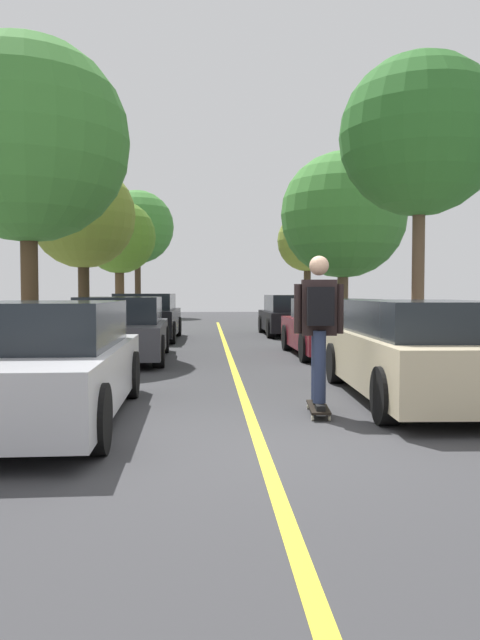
% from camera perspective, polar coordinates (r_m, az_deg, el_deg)
% --- Properties ---
extents(ground, '(80.00, 80.00, 0.00)m').
position_cam_1_polar(ground, '(5.96, 1.79, -11.38)').
color(ground, '#353538').
extents(center_line, '(0.12, 39.20, 0.01)m').
position_cam_1_polar(center_line, '(9.88, -0.20, -5.78)').
color(center_line, gold).
rests_on(center_line, ground).
extents(parked_car_left_nearest, '(1.99, 4.35, 1.34)m').
position_cam_1_polar(parked_car_left_nearest, '(7.15, -18.30, -3.83)').
color(parked_car_left_nearest, '#B7B7BC').
rests_on(parked_car_left_nearest, ground).
extents(parked_car_left_near, '(2.11, 4.38, 1.35)m').
position_cam_1_polar(parked_car_left_near, '(13.22, -11.24, -0.86)').
color(parked_car_left_near, '#38383D').
rests_on(parked_car_left_near, ground).
extents(parked_car_left_far, '(1.99, 4.46, 1.42)m').
position_cam_1_polar(parked_car_left_far, '(18.66, -8.85, 0.26)').
color(parked_car_left_far, black).
rests_on(parked_car_left_far, ground).
extents(parked_car_right_nearest, '(2.07, 4.51, 1.34)m').
position_cam_1_polar(parked_car_right_nearest, '(8.42, 16.79, -2.74)').
color(parked_car_right_nearest, '#BCAD89').
rests_on(parked_car_right_nearest, ground).
extents(parked_car_right_near, '(1.95, 4.07, 1.31)m').
position_cam_1_polar(parked_car_right_near, '(13.97, 8.73, -0.73)').
color(parked_car_right_near, maroon).
rests_on(parked_car_right_near, ground).
extents(parked_car_right_far, '(2.01, 4.06, 1.37)m').
position_cam_1_polar(parked_car_right_far, '(20.51, 4.92, 0.45)').
color(parked_car_right_far, black).
rests_on(parked_car_right_far, ground).
extents(street_tree_left_nearest, '(4.64, 4.64, 7.09)m').
position_cam_1_polar(street_tree_left_nearest, '(15.10, -19.45, 15.67)').
color(street_tree_left_nearest, '#4C3823').
rests_on(street_tree_left_nearest, sidewalk_left).
extents(street_tree_left_near, '(3.45, 3.45, 5.56)m').
position_cam_1_polar(street_tree_left_near, '(20.77, -14.62, 9.45)').
color(street_tree_left_near, '#3D2D1E').
rests_on(street_tree_left_near, sidewalk_left).
extents(street_tree_left_far, '(3.39, 3.39, 5.59)m').
position_cam_1_polar(street_tree_left_far, '(28.78, -11.35, 7.64)').
color(street_tree_left_far, '#4C3823').
rests_on(street_tree_left_far, sidewalk_left).
extents(street_tree_left_farthest, '(4.25, 4.25, 7.29)m').
position_cam_1_polar(street_tree_left_farthest, '(36.18, -9.67, 8.64)').
color(street_tree_left_farthest, '#3D2D1E').
rests_on(street_tree_left_farthest, sidewalk_left).
extents(street_tree_right_nearest, '(3.83, 3.83, 6.98)m').
position_cam_1_polar(street_tree_right_nearest, '(15.63, 16.64, 16.32)').
color(street_tree_right_nearest, brown).
rests_on(street_tree_right_nearest, sidewalk_right).
extents(street_tree_right_near, '(4.68, 4.68, 6.55)m').
position_cam_1_polar(street_tree_right_near, '(23.13, 9.74, 9.72)').
color(street_tree_right_near, brown).
rests_on(street_tree_right_near, sidewalk_right).
extents(street_tree_right_far, '(3.07, 3.07, 5.46)m').
position_cam_1_polar(street_tree_right_far, '(30.99, 6.39, 7.37)').
color(street_tree_right_far, '#3D2D1E').
rests_on(street_tree_right_far, sidewalk_right).
extents(skateboard, '(0.30, 0.86, 0.10)m').
position_cam_1_polar(skateboard, '(7.25, 7.40, -8.19)').
color(skateboard, black).
rests_on(skateboard, ground).
extents(skateboarder, '(0.59, 0.71, 1.77)m').
position_cam_1_polar(skateboarder, '(7.10, 7.47, -0.13)').
color(skateboarder, black).
rests_on(skateboarder, skateboard).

